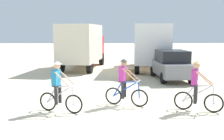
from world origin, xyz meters
name	(u,v)px	position (x,y,z in m)	size (l,w,h in m)	color
ground_plane	(108,123)	(0.00, 0.00, 0.00)	(120.00, 120.00, 0.00)	beige
box_truck_cream_rv	(82,44)	(-1.89, 12.90, 1.87)	(3.28, 7.01, 3.35)	beige
box_truck_avon_van	(151,45)	(3.25, 12.31, 1.87)	(3.03, 6.95, 3.35)	white
sedan_parked	(171,65)	(3.78, 7.87, 0.88)	(1.95, 4.28, 1.76)	slate
cyclist_orange_shirt	(59,89)	(-1.73, 1.25, 0.85)	(1.63, 0.77, 1.82)	black
cyclist_cowboy_hat	(125,84)	(0.66, 2.08, 0.85)	(1.63, 0.77, 1.82)	black
cyclist_near_camera	(197,88)	(3.19, 1.28, 0.85)	(1.62, 0.79, 1.82)	black
supply_crate	(127,75)	(1.15, 7.83, 0.30)	(0.61, 0.70, 0.61)	olive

